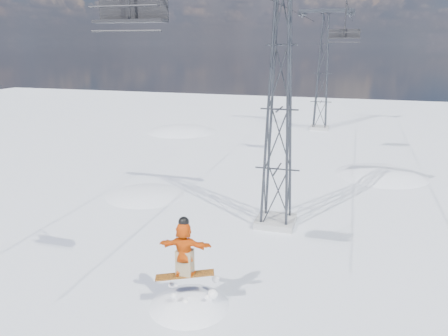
{
  "coord_description": "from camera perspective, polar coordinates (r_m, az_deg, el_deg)",
  "views": [
    {
      "loc": [
        3.94,
        -11.15,
        8.3
      ],
      "look_at": [
        -0.44,
        3.57,
        3.91
      ],
      "focal_mm": 35.0,
      "sensor_mm": 36.0,
      "label": 1
    }
  ],
  "objects": [
    {
      "name": "ground",
      "position": [
        14.44,
        -2.51,
        -19.13
      ],
      "size": [
        120.0,
        120.0,
        0.0
      ],
      "primitive_type": "plane",
      "color": "white",
      "rests_on": "ground"
    },
    {
      "name": "snow_terrain",
      "position": [
        38.01,
        1.37,
        -12.12
      ],
      "size": [
        39.0,
        37.0,
        22.0
      ],
      "color": "white",
      "rests_on": "ground"
    },
    {
      "name": "lift_tower_near",
      "position": [
        19.61,
        7.24,
        7.53
      ],
      "size": [
        5.2,
        1.8,
        11.43
      ],
      "color": "#999999",
      "rests_on": "ground"
    },
    {
      "name": "lift_tower_far",
      "position": [
        44.35,
        12.75,
        11.92
      ],
      "size": [
        5.2,
        1.8,
        11.43
      ],
      "color": "#999999",
      "rests_on": "ground"
    },
    {
      "name": "haul_cables",
      "position": [
        30.91,
        11.4,
        20.4
      ],
      "size": [
        4.46,
        51.0,
        0.06
      ],
      "color": "black",
      "rests_on": "ground"
    },
    {
      "name": "lift_chair_near",
      "position": [
        11.39,
        -12.11,
        19.23
      ],
      "size": [
        1.85,
        0.53,
        2.29
      ],
      "color": "black",
      "rests_on": "ground"
    },
    {
      "name": "lift_chair_mid",
      "position": [
        30.59,
        15.45,
        16.44
      ],
      "size": [
        2.02,
        0.58,
        2.5
      ],
      "color": "black",
      "rests_on": "ground"
    }
  ]
}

